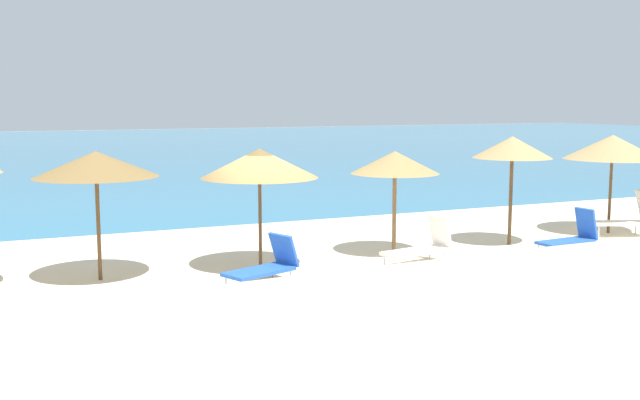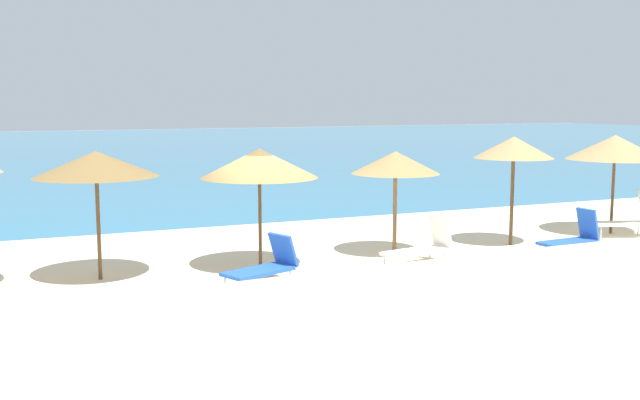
# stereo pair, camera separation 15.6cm
# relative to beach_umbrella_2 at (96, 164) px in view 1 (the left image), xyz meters

# --- Properties ---
(ground_plane) EXTENTS (160.00, 160.00, 0.00)m
(ground_plane) POSITION_rel_beach_umbrella_2_xyz_m (3.45, -0.87, -2.39)
(ground_plane) COLOR beige
(sea_water) EXTENTS (160.00, 73.46, 0.01)m
(sea_water) POSITION_rel_beach_umbrella_2_xyz_m (3.45, 42.07, -2.38)
(sea_water) COLOR teal
(sea_water) RESTS_ON ground_plane
(dune_ridge) EXTENTS (45.28, 6.41, 1.82)m
(dune_ridge) POSITION_rel_beach_umbrella_2_xyz_m (3.82, -8.96, -1.48)
(dune_ridge) COLOR beige
(dune_ridge) RESTS_ON ground_plane
(beach_umbrella_2) EXTENTS (2.50, 2.50, 2.66)m
(beach_umbrella_2) POSITION_rel_beach_umbrella_2_xyz_m (0.00, 0.00, 0.00)
(beach_umbrella_2) COLOR brown
(beach_umbrella_2) RESTS_ON ground_plane
(beach_umbrella_3) EXTENTS (2.54, 2.54, 2.64)m
(beach_umbrella_3) POSITION_rel_beach_umbrella_2_xyz_m (3.35, -0.41, -0.06)
(beach_umbrella_3) COLOR brown
(beach_umbrella_3) RESTS_ON ground_plane
(beach_umbrella_4) EXTENTS (2.10, 2.10, 2.48)m
(beach_umbrella_4) POSITION_rel_beach_umbrella_2_xyz_m (6.80, -0.21, -0.18)
(beach_umbrella_4) COLOR brown
(beach_umbrella_4) RESTS_ON ground_plane
(beach_umbrella_5) EXTENTS (2.00, 2.00, 2.77)m
(beach_umbrella_5) POSITION_rel_beach_umbrella_2_xyz_m (10.12, -0.34, 0.10)
(beach_umbrella_5) COLOR brown
(beach_umbrella_5) RESTS_ON ground_plane
(beach_umbrella_6) EXTENTS (2.62, 2.62, 2.73)m
(beach_umbrella_6) POSITION_rel_beach_umbrella_2_xyz_m (13.70, -0.11, 0.00)
(beach_umbrella_6) COLOR brown
(beach_umbrella_6) RESTS_ON ground_plane
(lounge_chair_0) EXTENTS (1.68, 1.13, 1.26)m
(lounge_chair_0) POSITION_rel_beach_umbrella_2_xyz_m (13.75, -0.69, -1.87)
(lounge_chair_0) COLOR white
(lounge_chair_0) RESTS_ON ground_plane
(lounge_chair_1) EXTENTS (1.76, 0.88, 1.09)m
(lounge_chair_1) POSITION_rel_beach_umbrella_2_xyz_m (6.85, -1.42, -1.96)
(lounge_chair_1) COLOR white
(lounge_chair_1) RESTS_ON ground_plane
(lounge_chair_3) EXTENTS (1.67, 1.18, 0.97)m
(lounge_chair_3) POSITION_rel_beach_umbrella_2_xyz_m (3.01, -1.70, -2.01)
(lounge_chair_3) COLOR blue
(lounge_chair_3) RESTS_ON ground_plane
(lounge_chair_4) EXTENTS (1.58, 0.69, 1.08)m
(lounge_chair_4) POSITION_rel_beach_umbrella_2_xyz_m (10.79, -1.84, -1.97)
(lounge_chair_4) COLOR blue
(lounge_chair_4) RESTS_ON ground_plane
(beach_ball) EXTENTS (0.32, 0.32, 0.32)m
(beach_ball) POSITION_rel_beach_umbrella_2_xyz_m (-0.38, -3.47, -2.23)
(beach_ball) COLOR blue
(beach_ball) RESTS_ON ground_plane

